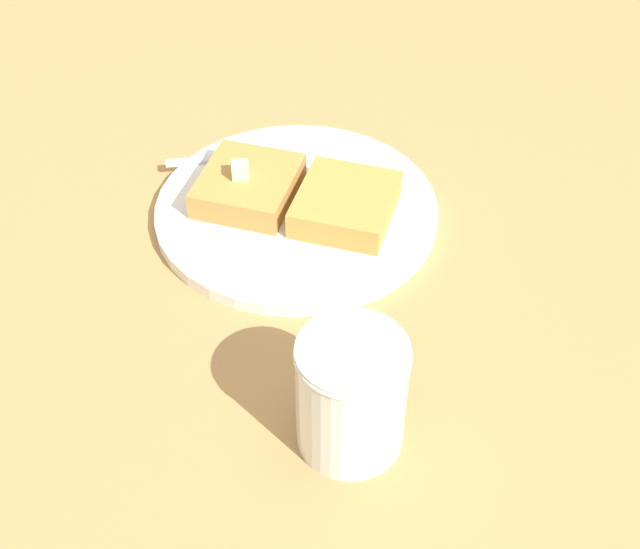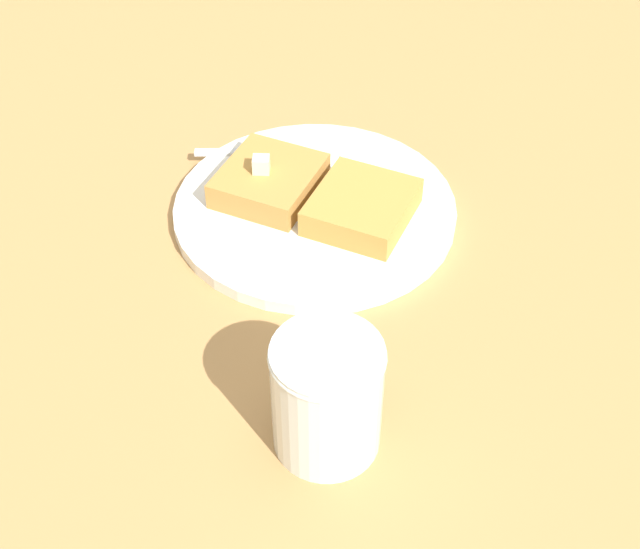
{
  "view_description": "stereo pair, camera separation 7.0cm",
  "coord_description": "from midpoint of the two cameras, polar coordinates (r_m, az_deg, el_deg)",
  "views": [
    {
      "loc": [
        20.81,
        -61.2,
        56.95
      ],
      "look_at": [
        11.22,
        -9.75,
        6.82
      ],
      "focal_mm": 50.0,
      "sensor_mm": 36.0,
      "label": 1
    },
    {
      "loc": [
        27.58,
        -59.46,
        56.95
      ],
      "look_at": [
        11.22,
        -9.75,
        6.82
      ],
      "focal_mm": 50.0,
      "sensor_mm": 36.0,
      "label": 2
    }
  ],
  "objects": [
    {
      "name": "table_surface",
      "position": [
        0.86,
        -2.76,
        3.07
      ],
      "size": [
        126.84,
        126.84,
        2.32
      ],
      "primitive_type": "cube",
      "color": "#A97C47",
      "rests_on": "ground"
    },
    {
      "name": "plate",
      "position": [
        0.85,
        2.04,
        4.12
      ],
      "size": [
        26.74,
        26.74,
        1.26
      ],
      "color": "silver",
      "rests_on": "table_surface"
    },
    {
      "name": "toast_slice_left",
      "position": [
        0.85,
        -0.91,
        5.93
      ],
      "size": [
        9.52,
        10.29,
        2.62
      ],
      "primitive_type": "cube",
      "rotation": [
        0.0,
        0.0,
        -0.11
      ],
      "color": "#B27F3C",
      "rests_on": "plate"
    },
    {
      "name": "toast_slice_middle",
      "position": [
        0.82,
        5.14,
        4.22
      ],
      "size": [
        9.52,
        10.29,
        2.62
      ],
      "primitive_type": "cube",
      "rotation": [
        0.0,
        0.0,
        -0.11
      ],
      "color": "#B5853B",
      "rests_on": "plate"
    },
    {
      "name": "butter_pat_primary",
      "position": [
        0.83,
        -1.39,
        6.96
      ],
      "size": [
        1.89,
        1.79,
        1.57
      ],
      "primitive_type": "cube",
      "rotation": [
        0.0,
        0.0,
        0.28
      ],
      "color": "beige",
      "rests_on": "toast_slice_left"
    },
    {
      "name": "fork",
      "position": [
        0.91,
        -0.08,
        7.79
      ],
      "size": [
        15.58,
        6.62,
        0.36
      ],
      "color": "silver",
      "rests_on": "plate"
    },
    {
      "name": "syrup_jar",
      "position": [
        0.64,
        3.61,
        -8.28
      ],
      "size": [
        8.11,
        8.11,
        9.79
      ],
      "color": "#4A1A08",
      "rests_on": "table_surface"
    }
  ]
}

